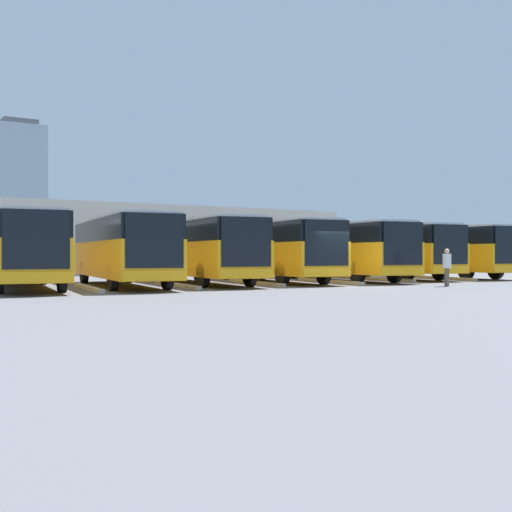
{
  "coord_description": "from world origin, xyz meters",
  "views": [
    {
      "loc": [
        18.56,
        22.78,
        1.47
      ],
      "look_at": [
        0.93,
        -5.87,
        1.38
      ],
      "focal_mm": 45.0,
      "sensor_mm": 36.0,
      "label": 1
    }
  ],
  "objects_px": {
    "bus_5": "(122,248)",
    "bus_4": "(200,248)",
    "bus_1": "(385,249)",
    "pedestrian": "(447,266)",
    "bus_2": "(339,249)",
    "bus_3": "(271,249)",
    "bus_0": "(440,250)",
    "bus_6": "(24,247)"
  },
  "relations": [
    {
      "from": "bus_1",
      "to": "pedestrian",
      "type": "bearing_deg",
      "value": 71.67
    },
    {
      "from": "bus_1",
      "to": "bus_3",
      "type": "relative_size",
      "value": 1.0
    },
    {
      "from": "bus_3",
      "to": "bus_4",
      "type": "height_order",
      "value": "same"
    },
    {
      "from": "bus_2",
      "to": "pedestrian",
      "type": "bearing_deg",
      "value": 97.74
    },
    {
      "from": "bus_4",
      "to": "bus_5",
      "type": "xyz_separation_m",
      "value": [
        4.21,
        0.37,
        0.0
      ]
    },
    {
      "from": "bus_2",
      "to": "bus_4",
      "type": "distance_m",
      "value": 8.43
    },
    {
      "from": "bus_6",
      "to": "pedestrian",
      "type": "relative_size",
      "value": 6.97
    },
    {
      "from": "bus_0",
      "to": "bus_1",
      "type": "bearing_deg",
      "value": 1.22
    },
    {
      "from": "bus_1",
      "to": "bus_3",
      "type": "xyz_separation_m",
      "value": [
        8.42,
        0.34,
        0.0
      ]
    },
    {
      "from": "bus_2",
      "to": "bus_6",
      "type": "relative_size",
      "value": 1.0
    },
    {
      "from": "bus_5",
      "to": "pedestrian",
      "type": "relative_size",
      "value": 6.97
    },
    {
      "from": "bus_4",
      "to": "pedestrian",
      "type": "height_order",
      "value": "bus_4"
    },
    {
      "from": "bus_2",
      "to": "bus_4",
      "type": "height_order",
      "value": "same"
    },
    {
      "from": "bus_4",
      "to": "bus_5",
      "type": "distance_m",
      "value": 4.23
    },
    {
      "from": "bus_1",
      "to": "bus_2",
      "type": "xyz_separation_m",
      "value": [
        4.21,
        0.82,
        0.0
      ]
    },
    {
      "from": "bus_5",
      "to": "bus_4",
      "type": "bearing_deg",
      "value": -167.23
    },
    {
      "from": "bus_2",
      "to": "bus_3",
      "type": "bearing_deg",
      "value": 1.24
    },
    {
      "from": "bus_4",
      "to": "bus_6",
      "type": "bearing_deg",
      "value": 7.66
    },
    {
      "from": "bus_1",
      "to": "bus_2",
      "type": "distance_m",
      "value": 4.29
    },
    {
      "from": "bus_3",
      "to": "bus_2",
      "type": "bearing_deg",
      "value": -178.76
    },
    {
      "from": "bus_1",
      "to": "bus_2",
      "type": "bearing_deg",
      "value": 18.84
    },
    {
      "from": "bus_4",
      "to": "bus_5",
      "type": "relative_size",
      "value": 1.0
    },
    {
      "from": "bus_4",
      "to": "bus_2",
      "type": "bearing_deg",
      "value": -175.36
    },
    {
      "from": "bus_0",
      "to": "pedestrian",
      "type": "xyz_separation_m",
      "value": [
        8.43,
        8.12,
        -0.84
      ]
    },
    {
      "from": "bus_2",
      "to": "bus_6",
      "type": "distance_m",
      "value": 16.85
    },
    {
      "from": "bus_3",
      "to": "pedestrian",
      "type": "distance_m",
      "value": 9.31
    },
    {
      "from": "bus_0",
      "to": "bus_3",
      "type": "relative_size",
      "value": 1.0
    },
    {
      "from": "bus_1",
      "to": "bus_5",
      "type": "relative_size",
      "value": 1.0
    },
    {
      "from": "bus_3",
      "to": "bus_5",
      "type": "relative_size",
      "value": 1.0
    },
    {
      "from": "bus_6",
      "to": "bus_3",
      "type": "bearing_deg",
      "value": -172.21
    },
    {
      "from": "bus_0",
      "to": "pedestrian",
      "type": "distance_m",
      "value": 11.73
    },
    {
      "from": "bus_0",
      "to": "bus_3",
      "type": "distance_m",
      "value": 12.63
    },
    {
      "from": "bus_0",
      "to": "bus_3",
      "type": "height_order",
      "value": "same"
    },
    {
      "from": "bus_2",
      "to": "pedestrian",
      "type": "xyz_separation_m",
      "value": [
        0.01,
        7.78,
        -0.84
      ]
    },
    {
      "from": "bus_2",
      "to": "bus_6",
      "type": "height_order",
      "value": "same"
    },
    {
      "from": "bus_2",
      "to": "pedestrian",
      "type": "distance_m",
      "value": 7.83
    },
    {
      "from": "bus_0",
      "to": "bus_3",
      "type": "xyz_separation_m",
      "value": [
        12.63,
        -0.14,
        0.0
      ]
    },
    {
      "from": "bus_0",
      "to": "bus_4",
      "type": "xyz_separation_m",
      "value": [
        16.84,
        -0.12,
        0.0
      ]
    },
    {
      "from": "bus_2",
      "to": "pedestrian",
      "type": "relative_size",
      "value": 6.97
    },
    {
      "from": "bus_0",
      "to": "bus_5",
      "type": "relative_size",
      "value": 1.0
    },
    {
      "from": "bus_2",
      "to": "bus_5",
      "type": "relative_size",
      "value": 1.0
    },
    {
      "from": "bus_0",
      "to": "bus_5",
      "type": "distance_m",
      "value": 21.06
    }
  ]
}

